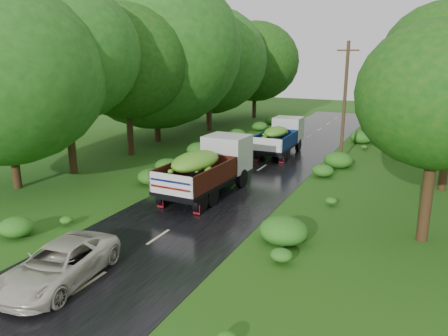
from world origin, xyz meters
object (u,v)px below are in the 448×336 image
Objects in this scene: truck_far at (281,135)px; utility_pole at (345,101)px; truck_near at (210,165)px; car at (59,264)px.

truck_far is 5.14m from utility_pole.
utility_pole is at bearing 66.21° from truck_near.
truck_near is 1.13× the size of truck_far.
utility_pole reaches higher than truck_far.
truck_near is at bearing -93.64° from truck_far.
car is at bearing -89.09° from truck_near.
truck_near is at bearing 81.70° from car.
utility_pole is (5.11, 20.24, 3.43)m from car.
car is (-0.23, -10.20, -0.92)m from truck_near.
utility_pole reaches higher than truck_near.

